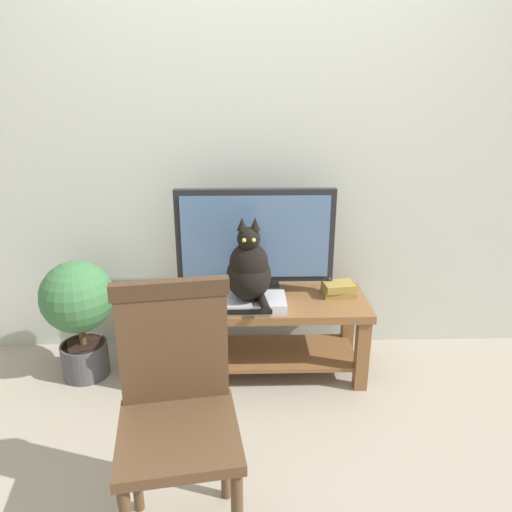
% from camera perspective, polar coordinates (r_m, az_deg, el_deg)
% --- Properties ---
extents(ground_plane, '(12.00, 12.00, 0.00)m').
position_cam_1_polar(ground_plane, '(2.52, -0.28, -19.84)').
color(ground_plane, gray).
extents(back_wall, '(7.00, 0.12, 2.80)m').
position_cam_1_polar(back_wall, '(2.88, -0.78, 15.55)').
color(back_wall, '#B7BCB2').
rests_on(back_wall, ground).
extents(tv_stand, '(1.25, 0.47, 0.46)m').
position_cam_1_polar(tv_stand, '(2.78, -0.03, -7.82)').
color(tv_stand, brown).
rests_on(tv_stand, ground).
extents(tv, '(0.88, 0.20, 0.61)m').
position_cam_1_polar(tv, '(2.69, -0.09, 1.94)').
color(tv, black).
rests_on(tv, tv_stand).
extents(media_box, '(0.40, 0.23, 0.06)m').
position_cam_1_polar(media_box, '(2.61, -0.84, -5.55)').
color(media_box, '#BCBCC1').
rests_on(media_box, tv_stand).
extents(cat, '(0.24, 0.33, 0.46)m').
position_cam_1_polar(cat, '(2.52, -0.83, -1.62)').
color(cat, black).
rests_on(cat, media_box).
extents(wooden_chair, '(0.47, 0.47, 0.97)m').
position_cam_1_polar(wooden_chair, '(1.78, -9.36, -16.38)').
color(wooden_chair, '#513823').
rests_on(wooden_chair, ground).
extents(book_stack, '(0.19, 0.15, 0.08)m').
position_cam_1_polar(book_stack, '(2.80, 9.73, -3.89)').
color(book_stack, olive).
rests_on(book_stack, tv_stand).
extents(potted_plant, '(0.40, 0.40, 0.70)m').
position_cam_1_polar(potted_plant, '(2.88, -20.23, -5.87)').
color(potted_plant, '#47474C').
rests_on(potted_plant, ground).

